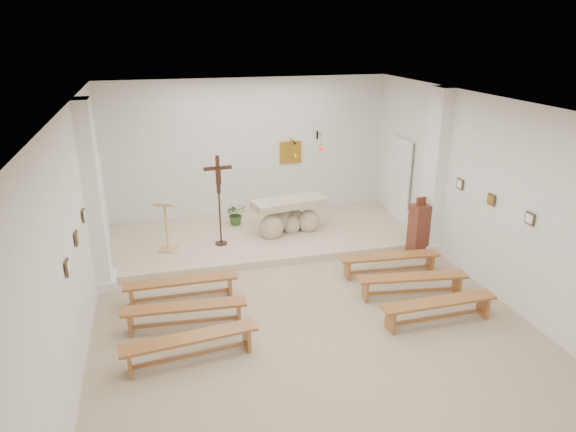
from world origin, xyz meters
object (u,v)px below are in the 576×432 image
object	(u,v)px
bench_left_third	(190,343)
bench_right_third	(439,306)
altar	(288,218)
bench_right_second	(412,281)
crucifix_stand	(219,194)
bench_right_front	(390,260)
lectern	(166,226)
bench_left_second	(185,311)
bench_left_front	(181,285)
donation_pedestal	(419,229)

from	to	relation	value
bench_left_third	bench_right_third	xyz separation A→B (m)	(4.03, 0.00, 0.00)
altar	bench_right_second	size ratio (longest dim) A/B	0.88
crucifix_stand	bench_right_front	xyz separation A→B (m)	(3.04, -2.03, -0.98)
lectern	bench_left_second	distance (m)	2.93
altar	bench_left_front	distance (m)	3.50
lectern	bench_right_third	size ratio (longest dim) A/B	0.56
lectern	bench_right_front	bearing A→B (deg)	-5.88
lectern	bench_left_third	bearing A→B (deg)	-68.15
crucifix_stand	altar	bearing A→B (deg)	7.75
bench_left_front	bench_right_second	xyz separation A→B (m)	(4.03, -0.92, 0.00)
bench_left_front	bench_left_second	world-z (taller)	same
bench_right_third	crucifix_stand	bearing A→B (deg)	127.35
bench_right_second	bench_left_third	world-z (taller)	same
bench_right_front	lectern	bearing A→B (deg)	159.36
bench_left_front	bench_left_second	xyz separation A→B (m)	(0.00, -0.92, 0.00)
crucifix_stand	bench_left_third	xyz separation A→B (m)	(-0.99, -3.86, -0.98)
bench_left_front	bench_right_third	bearing A→B (deg)	-24.09
donation_pedestal	bench_right_front	size ratio (longest dim) A/B	0.64
crucifix_stand	bench_right_front	bearing A→B (deg)	-37.31
donation_pedestal	bench_left_front	xyz separation A→B (m)	(-5.05, -0.79, -0.25)
altar	lectern	world-z (taller)	lectern
donation_pedestal	bench_left_second	xyz separation A→B (m)	(-5.05, -1.70, -0.25)
crucifix_stand	bench_right_third	distance (m)	5.01
bench_left_third	bench_right_second	bearing A→B (deg)	6.20
bench_right_front	bench_left_third	xyz separation A→B (m)	(-4.03, -1.83, 0.00)
bench_left_second	bench_left_third	distance (m)	0.92
bench_left_front	bench_left_third	size ratio (longest dim) A/B	0.99
donation_pedestal	bench_right_second	bearing A→B (deg)	-128.44
lectern	crucifix_stand	bearing A→B (deg)	21.59
donation_pedestal	bench_right_front	distance (m)	1.32
bench_right_third	bench_right_second	bearing A→B (deg)	89.17
bench_left_front	bench_right_second	size ratio (longest dim) A/B	0.99
lectern	bench_right_second	distance (m)	5.10
altar	donation_pedestal	world-z (taller)	donation_pedestal
altar	donation_pedestal	distance (m)	2.92
bench_left_front	bench_left_third	world-z (taller)	same
bench_left_front	altar	bearing A→B (deg)	42.56
donation_pedestal	bench_right_third	xyz separation A→B (m)	(-1.03, -2.62, -0.25)
altar	bench_left_front	bearing A→B (deg)	-147.59
lectern	bench_right_front	xyz separation A→B (m)	(4.18, -1.99, -0.39)
crucifix_stand	donation_pedestal	bearing A→B (deg)	-20.53
lectern	crucifix_stand	xyz separation A→B (m)	(1.14, 0.04, 0.59)
lectern	donation_pedestal	xyz separation A→B (m)	(5.21, -1.20, -0.14)
altar	crucifix_stand	distance (m)	1.82
bench_right_third	bench_left_third	bearing A→B (deg)	179.17
bench_right_third	donation_pedestal	bearing A→B (deg)	67.75
bench_left_front	bench_left_second	bearing A→B (deg)	-89.61
bench_left_front	bench_right_third	world-z (taller)	same
bench_left_second	bench_right_second	world-z (taller)	same
donation_pedestal	bench_right_second	distance (m)	2.01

